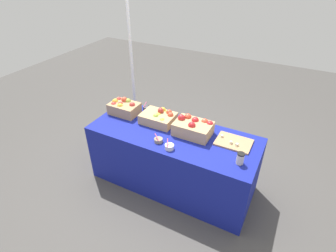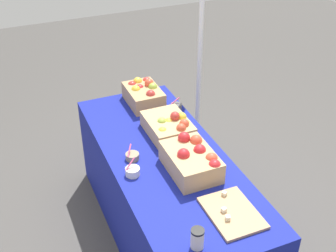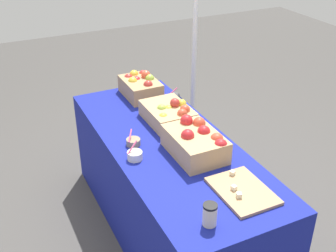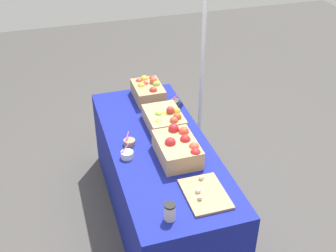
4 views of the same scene
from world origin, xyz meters
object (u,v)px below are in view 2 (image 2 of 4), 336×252
cutting_board_front (232,213)px  sample_bowl_near (176,107)px  tent_pole (201,39)px  apple_crate_right (192,160)px  sample_bowl_far (133,171)px  coffee_cup (197,238)px  apple_crate_middle (169,126)px  sample_bowl_mid (132,156)px  apple_crate_left (143,94)px

cutting_board_front → sample_bowl_near: sample_bowl_near is taller
tent_pole → apple_crate_right: bearing=-28.2°
sample_bowl_far → coffee_cup: coffee_cup is taller
coffee_cup → tent_pole: (-1.81, 0.91, 0.27)m
apple_crate_middle → sample_bowl_mid: size_ratio=4.04×
apple_crate_middle → tent_pole: size_ratio=0.18×
cutting_board_front → sample_bowl_mid: bearing=-153.7°
sample_bowl_mid → apple_crate_middle: bearing=118.1°
sample_bowl_near → cutting_board_front: bearing=-8.5°
sample_bowl_mid → tent_pole: 1.40m
apple_crate_middle → apple_crate_left: bearing=-178.4°
apple_crate_middle → cutting_board_front: apple_crate_middle is taller
coffee_cup → tent_pole: size_ratio=0.06×
apple_crate_middle → apple_crate_right: bearing=-4.3°
apple_crate_right → sample_bowl_near: (-0.73, 0.22, -0.06)m
sample_bowl_mid → sample_bowl_far: 0.17m
sample_bowl_far → coffee_cup: bearing=9.3°
sample_bowl_mid → tent_pole: bearing=134.9°
apple_crate_middle → sample_bowl_mid: bearing=-61.9°
apple_crate_left → cutting_board_front: 1.38m
apple_crate_left → coffee_cup: (1.52, -0.27, -0.02)m
apple_crate_right → sample_bowl_near: bearing=163.6°
cutting_board_front → sample_bowl_mid: size_ratio=3.85×
cutting_board_front → coffee_cup: size_ratio=3.06×
apple_crate_left → sample_bowl_mid: size_ratio=3.70×
apple_crate_left → sample_bowl_near: (0.20, 0.20, -0.05)m
apple_crate_right → sample_bowl_mid: apple_crate_right is taller
apple_crate_right → coffee_cup: size_ratio=3.35×
sample_bowl_far → coffee_cup: 0.70m
apple_crate_right → cutting_board_front: apple_crate_right is taller
cutting_board_front → coffee_cup: bearing=-64.0°
apple_crate_left → sample_bowl_near: 0.29m
apple_crate_left → apple_crate_right: size_ratio=0.88×
apple_crate_right → cutting_board_front: size_ratio=1.10×
apple_crate_right → coffee_cup: (0.59, -0.25, -0.02)m
sample_bowl_near → tent_pole: tent_pole is taller
apple_crate_right → tent_pole: (-1.23, 0.66, 0.25)m
apple_crate_right → sample_bowl_mid: (-0.26, -0.31, -0.06)m
tent_pole → sample_bowl_far: bearing=-42.3°
apple_crate_right → coffee_cup: apple_crate_right is taller
sample_bowl_mid → sample_bowl_far: (0.16, -0.05, 0.00)m
sample_bowl_near → sample_bowl_far: bearing=-42.6°
cutting_board_front → sample_bowl_near: (-1.18, 0.18, 0.02)m
cutting_board_front → sample_bowl_near: size_ratio=3.75×
apple_crate_left → cutting_board_front: size_ratio=0.96×
apple_crate_left → coffee_cup: size_ratio=2.95×
apple_crate_middle → sample_bowl_mid: (0.18, -0.34, -0.04)m
sample_bowl_far → tent_pole: size_ratio=0.05×
apple_crate_left → cutting_board_front: apple_crate_left is taller
apple_crate_right → sample_bowl_mid: 0.41m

